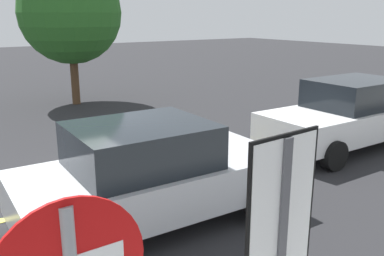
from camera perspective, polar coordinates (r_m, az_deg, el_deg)
ground_plane at (r=7.57m, az=-16.65°, el=-9.99°), size 80.00×80.00×0.00m
lane_marking_centre at (r=8.82m, az=2.26°, el=-5.65°), size 28.00×0.16×0.01m
car_white_far_lane at (r=10.81m, az=20.59°, el=1.83°), size 4.58×2.05×1.65m
car_silver_crossing at (r=6.42m, az=-5.66°, el=-6.18°), size 4.19×2.16×1.60m
tree_left_verge at (r=15.60m, az=-16.28°, el=14.82°), size 3.53×3.53×4.99m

